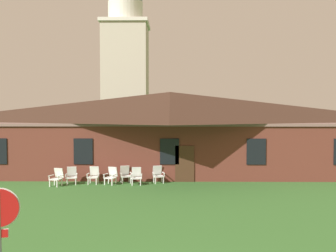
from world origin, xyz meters
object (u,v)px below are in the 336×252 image
object	(u,v)px
lawn_chair_middle	(111,175)
lawn_chair_far_side	(136,176)
lawn_chair_under_eave	(158,174)
lawn_chair_near_door	(72,175)
lawn_chair_right_end	(125,174)
lawn_chair_left_end	(94,175)
lawn_chair_by_porch	(57,177)

from	to	relation	value
lawn_chair_middle	lawn_chair_far_side	bearing A→B (deg)	-3.03
lawn_chair_far_side	lawn_chair_under_eave	size ratio (longest dim) A/B	1.00
lawn_chair_far_side	lawn_chair_under_eave	world-z (taller)	same
lawn_chair_middle	lawn_chair_under_eave	size ratio (longest dim) A/B	1.00
lawn_chair_near_door	lawn_chair_right_end	size ratio (longest dim) A/B	1.00
lawn_chair_right_end	lawn_chair_far_side	size ratio (longest dim) A/B	1.00
lawn_chair_left_end	lawn_chair_right_end	size ratio (longest dim) A/B	1.00
lawn_chair_middle	lawn_chair_right_end	xyz separation A→B (m)	(0.72, 0.47, 0.00)
lawn_chair_right_end	lawn_chair_near_door	bearing A→B (deg)	-171.83
lawn_chair_right_end	lawn_chair_far_side	distance (m)	0.87
lawn_chair_right_end	lawn_chair_under_eave	xyz separation A→B (m)	(1.87, 0.02, 0.00)
lawn_chair_by_porch	lawn_chair_under_eave	size ratio (longest dim) A/B	1.00
lawn_chair_middle	lawn_chair_far_side	xyz separation A→B (m)	(1.41, -0.07, 0.00)
lawn_chair_by_porch	lawn_chair_near_door	world-z (taller)	same
lawn_chair_by_porch	lawn_chair_under_eave	xyz separation A→B (m)	(5.49, 0.96, 0.00)
lawn_chair_by_porch	lawn_chair_right_end	bearing A→B (deg)	14.55
lawn_chair_by_porch	lawn_chair_middle	bearing A→B (deg)	9.25
lawn_chair_right_end	lawn_chair_far_side	bearing A→B (deg)	-38.28
lawn_chair_right_end	lawn_chair_middle	bearing A→B (deg)	-147.05
lawn_chair_right_end	lawn_chair_left_end	bearing A→B (deg)	-169.89
lawn_chair_under_eave	lawn_chair_left_end	bearing A→B (deg)	-174.71
lawn_chair_near_door	lawn_chair_under_eave	bearing A→B (deg)	5.31
lawn_chair_middle	lawn_chair_under_eave	bearing A→B (deg)	10.74
lawn_chair_near_door	lawn_chair_right_end	xyz separation A→B (m)	(2.96, 0.43, 0.00)
lawn_chair_by_porch	lawn_chair_middle	xyz separation A→B (m)	(2.90, 0.47, 0.00)
lawn_chair_middle	lawn_chair_right_end	world-z (taller)	same
lawn_chair_by_porch	lawn_chair_right_end	size ratio (longest dim) A/B	1.00
lawn_chair_by_porch	lawn_chair_left_end	xyz separation A→B (m)	(1.88, 0.63, 0.00)
lawn_chair_by_porch	lawn_chair_right_end	distance (m)	3.74
lawn_chair_right_end	lawn_chair_under_eave	bearing A→B (deg)	0.72
lawn_chair_near_door	lawn_chair_under_eave	distance (m)	4.85
lawn_chair_under_eave	lawn_chair_by_porch	bearing A→B (deg)	-170.04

